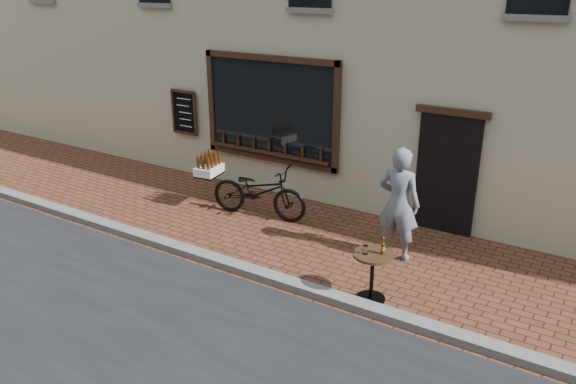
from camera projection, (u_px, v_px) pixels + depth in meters
The scene contains 5 objects.
ground at pixel (251, 282), 8.72m from camera, with size 90.00×90.00×0.00m, color #552F1B.
kerb at pixel (258, 273), 8.86m from camera, with size 90.00×0.25×0.12m, color slate.
cargo_bicycle at pixel (257, 190), 10.96m from camera, with size 2.37×0.98×1.12m.
bistro_table at pixel (373, 267), 8.07m from camera, with size 0.58×0.58×1.00m.
pedestrian at pixel (399, 204), 9.19m from camera, with size 0.70×0.46×1.93m, color slate.
Camera 1 is at (4.54, -6.18, 4.43)m, focal length 35.00 mm.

